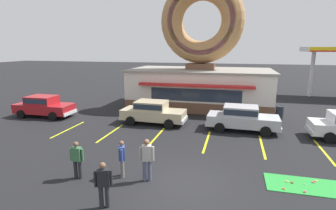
% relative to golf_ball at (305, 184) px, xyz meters
% --- Properties ---
extents(ground_plane, '(160.00, 160.00, 0.00)m').
position_rel_golf_ball_xyz_m(ground_plane, '(-4.63, -1.04, -0.05)').
color(ground_plane, black).
extents(donut_shop_building, '(12.30, 6.75, 10.96)m').
position_rel_golf_ball_xyz_m(donut_shop_building, '(-5.83, 12.91, 3.69)').
color(donut_shop_building, brown).
rests_on(donut_shop_building, ground).
extents(putting_mat, '(4.01, 1.43, 0.03)m').
position_rel_golf_ball_xyz_m(putting_mat, '(0.56, -0.04, -0.04)').
color(putting_mat, green).
rests_on(putting_mat, ground).
extents(mini_donut_near_left, '(0.13, 0.13, 0.04)m').
position_rel_golf_ball_xyz_m(mini_donut_near_left, '(0.38, 0.28, -0.00)').
color(mini_donut_near_left, '#D8667F').
rests_on(mini_donut_near_left, putting_mat).
extents(mini_donut_near_right, '(0.13, 0.13, 0.04)m').
position_rel_golf_ball_xyz_m(mini_donut_near_right, '(0.51, 0.41, -0.00)').
color(mini_donut_near_right, '#E5C666').
rests_on(mini_donut_near_right, putting_mat).
extents(mini_donut_mid_left, '(0.13, 0.13, 0.04)m').
position_rel_golf_ball_xyz_m(mini_donut_mid_left, '(-0.83, -0.54, -0.00)').
color(mini_donut_mid_left, '#D17F47').
rests_on(mini_donut_mid_left, putting_mat).
extents(mini_donut_mid_centre, '(0.13, 0.13, 0.04)m').
position_rel_golf_ball_xyz_m(mini_donut_mid_centre, '(-0.44, 0.04, -0.00)').
color(mini_donut_mid_centre, brown).
rests_on(mini_donut_mid_centre, putting_mat).
extents(mini_donut_mid_right, '(0.13, 0.13, 0.04)m').
position_rel_golf_ball_xyz_m(mini_donut_mid_right, '(-0.61, 0.10, -0.00)').
color(mini_donut_mid_right, '#E5C666').
rests_on(mini_donut_mid_right, putting_mat).
extents(mini_donut_far_left, '(0.13, 0.13, 0.04)m').
position_rel_golf_ball_xyz_m(mini_donut_far_left, '(-0.12, -0.58, -0.00)').
color(mini_donut_far_left, '#D8667F').
rests_on(mini_donut_far_left, putting_mat).
extents(golf_ball, '(0.04, 0.04, 0.04)m').
position_rel_golf_ball_xyz_m(golf_ball, '(0.00, 0.00, 0.00)').
color(golf_ball, white).
rests_on(golf_ball, putting_mat).
extents(car_red, '(4.60, 2.06, 1.60)m').
position_rel_golf_ball_xyz_m(car_red, '(-17.02, 6.39, 0.82)').
color(car_red, maroon).
rests_on(car_red, ground).
extents(car_champagne, '(4.60, 2.06, 1.60)m').
position_rel_golf_ball_xyz_m(car_champagne, '(-8.28, 6.66, 0.82)').
color(car_champagne, '#BCAD89').
rests_on(car_champagne, ground).
extents(car_silver, '(4.62, 2.11, 1.60)m').
position_rel_golf_ball_xyz_m(car_silver, '(-2.27, 6.57, 0.82)').
color(car_silver, '#B2B5BA').
rests_on(car_silver, ground).
extents(pedestrian_blue_sweater_man, '(0.55, 0.38, 1.62)m').
position_rel_golf_ball_xyz_m(pedestrian_blue_sweater_man, '(-6.84, -3.21, 0.84)').
color(pedestrian_blue_sweater_man, '#232328').
rests_on(pedestrian_blue_sweater_man, ground).
extents(pedestrian_hooded_kid, '(0.37, 0.56, 1.56)m').
position_rel_golf_ball_xyz_m(pedestrian_hooded_kid, '(-7.15, -1.06, 0.80)').
color(pedestrian_hooded_kid, slate).
rests_on(pedestrian_hooded_kid, ground).
extents(pedestrian_leather_jacket_man, '(0.60, 0.26, 1.57)m').
position_rel_golf_ball_xyz_m(pedestrian_leather_jacket_man, '(-8.84, -1.65, 0.81)').
color(pedestrian_leather_jacket_man, '#232328').
rests_on(pedestrian_leather_jacket_man, ground).
extents(pedestrian_clipboard_woman, '(0.56, 0.36, 1.75)m').
position_rel_golf_ball_xyz_m(pedestrian_clipboard_woman, '(-6.04, -1.14, 0.93)').
color(pedestrian_clipboard_woman, '#474C66').
rests_on(pedestrian_clipboard_woman, ground).
extents(trash_bin, '(0.57, 0.57, 0.97)m').
position_rel_golf_ball_xyz_m(trash_bin, '(0.53, 10.16, 0.45)').
color(trash_bin, '#232833').
rests_on(trash_bin, ground).
extents(parking_stripe_far_left, '(0.12, 3.60, 0.01)m').
position_rel_golf_ball_xyz_m(parking_stripe_far_left, '(-13.21, 3.96, -0.05)').
color(parking_stripe_far_left, yellow).
rests_on(parking_stripe_far_left, ground).
extents(parking_stripe_left, '(0.12, 3.60, 0.01)m').
position_rel_golf_ball_xyz_m(parking_stripe_left, '(-10.21, 3.96, -0.05)').
color(parking_stripe_left, yellow).
rests_on(parking_stripe_left, ground).
extents(parking_stripe_mid_left, '(0.12, 3.60, 0.01)m').
position_rel_golf_ball_xyz_m(parking_stripe_mid_left, '(-7.21, 3.96, -0.05)').
color(parking_stripe_mid_left, yellow).
rests_on(parking_stripe_mid_left, ground).
extents(parking_stripe_centre, '(0.12, 3.60, 0.01)m').
position_rel_golf_ball_xyz_m(parking_stripe_centre, '(-4.21, 3.96, -0.05)').
color(parking_stripe_centre, yellow).
rests_on(parking_stripe_centre, ground).
extents(parking_stripe_mid_right, '(0.12, 3.60, 0.01)m').
position_rel_golf_ball_xyz_m(parking_stripe_mid_right, '(-1.21, 3.96, -0.05)').
color(parking_stripe_mid_right, yellow).
rests_on(parking_stripe_mid_right, ground).
extents(parking_stripe_right, '(0.12, 3.60, 0.01)m').
position_rel_golf_ball_xyz_m(parking_stripe_right, '(1.79, 3.96, -0.05)').
color(parking_stripe_right, yellow).
rests_on(parking_stripe_right, ground).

